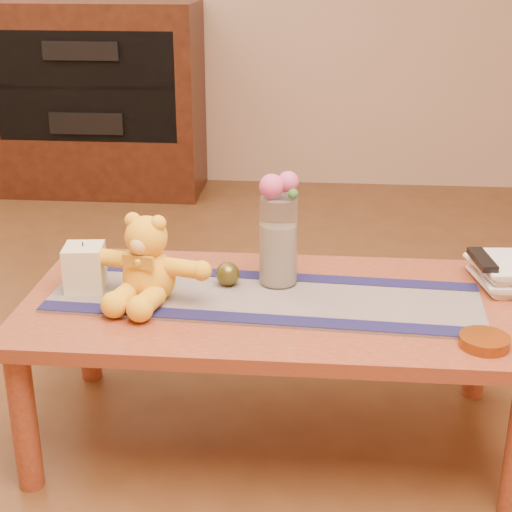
# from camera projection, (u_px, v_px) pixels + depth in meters

# --- Properties ---
(floor) EXTENTS (5.50, 5.50, 0.00)m
(floor) POSITION_uv_depth(u_px,v_px,m) (272.00, 435.00, 2.33)
(floor) COLOR #543018
(floor) RESTS_ON ground
(coffee_table_top) EXTENTS (1.40, 0.70, 0.04)m
(coffee_table_top) POSITION_uv_depth(u_px,v_px,m) (274.00, 306.00, 2.17)
(coffee_table_top) COLOR maroon
(coffee_table_top) RESTS_ON floor
(table_leg_fl) EXTENTS (0.07, 0.07, 0.41)m
(table_leg_fl) POSITION_uv_depth(u_px,v_px,m) (24.00, 421.00, 2.04)
(table_leg_fl) COLOR maroon
(table_leg_fl) RESTS_ON floor
(table_leg_bl) EXTENTS (0.07, 0.07, 0.41)m
(table_leg_bl) POSITION_uv_depth(u_px,v_px,m) (88.00, 323.00, 2.57)
(table_leg_bl) COLOR maroon
(table_leg_bl) RESTS_ON floor
(table_leg_br) EXTENTS (0.07, 0.07, 0.41)m
(table_leg_br) POSITION_uv_depth(u_px,v_px,m) (478.00, 339.00, 2.47)
(table_leg_br) COLOR maroon
(table_leg_br) RESTS_ON floor
(persian_runner) EXTENTS (1.22, 0.42, 0.01)m
(persian_runner) POSITION_uv_depth(u_px,v_px,m) (265.00, 298.00, 2.17)
(persian_runner) COLOR #1B1843
(persian_runner) RESTS_ON coffee_table_top
(runner_border_near) EXTENTS (1.20, 0.13, 0.00)m
(runner_border_near) POSITION_uv_depth(u_px,v_px,m) (258.00, 319.00, 2.03)
(runner_border_near) COLOR #16153F
(runner_border_near) RESTS_ON persian_runner
(runner_border_far) EXTENTS (1.20, 0.13, 0.00)m
(runner_border_far) POSITION_uv_depth(u_px,v_px,m) (271.00, 276.00, 2.30)
(runner_border_far) COLOR #16153F
(runner_border_far) RESTS_ON persian_runner
(teddy_bear) EXTENTS (0.40, 0.36, 0.23)m
(teddy_bear) POSITION_uv_depth(u_px,v_px,m) (148.00, 259.00, 2.12)
(teddy_bear) COLOR yellow
(teddy_bear) RESTS_ON persian_runner
(pillar_candle) EXTENTS (0.12, 0.12, 0.13)m
(pillar_candle) POSITION_uv_depth(u_px,v_px,m) (85.00, 267.00, 2.19)
(pillar_candle) COLOR beige
(pillar_candle) RESTS_ON persian_runner
(candle_wick) EXTENTS (0.00, 0.00, 0.01)m
(candle_wick) POSITION_uv_depth(u_px,v_px,m) (83.00, 244.00, 2.17)
(candle_wick) COLOR black
(candle_wick) RESTS_ON pillar_candle
(glass_vase) EXTENTS (0.11, 0.11, 0.26)m
(glass_vase) POSITION_uv_depth(u_px,v_px,m) (278.00, 241.00, 2.21)
(glass_vase) COLOR silver
(glass_vase) RESTS_ON persian_runner
(potpourri_fill) EXTENTS (0.09, 0.09, 0.18)m
(potpourri_fill) POSITION_uv_depth(u_px,v_px,m) (278.00, 254.00, 2.22)
(potpourri_fill) COLOR beige
(potpourri_fill) RESTS_ON glass_vase
(rose_left) EXTENTS (0.07, 0.07, 0.07)m
(rose_left) POSITION_uv_depth(u_px,v_px,m) (272.00, 186.00, 2.14)
(rose_left) COLOR #CA4778
(rose_left) RESTS_ON glass_vase
(rose_right) EXTENTS (0.06, 0.06, 0.06)m
(rose_right) POSITION_uv_depth(u_px,v_px,m) (288.00, 182.00, 2.15)
(rose_right) COLOR #CA4778
(rose_right) RESTS_ON glass_vase
(blue_flower_back) EXTENTS (0.04, 0.04, 0.04)m
(blue_flower_back) POSITION_uv_depth(u_px,v_px,m) (283.00, 184.00, 2.18)
(blue_flower_back) COLOR #5366B5
(blue_flower_back) RESTS_ON glass_vase
(blue_flower_side) EXTENTS (0.04, 0.04, 0.04)m
(blue_flower_side) POSITION_uv_depth(u_px,v_px,m) (269.00, 188.00, 2.17)
(blue_flower_side) COLOR #5366B5
(blue_flower_side) RESTS_ON glass_vase
(leaf_sprig) EXTENTS (0.03, 0.03, 0.03)m
(leaf_sprig) POSITION_uv_depth(u_px,v_px,m) (293.00, 194.00, 2.13)
(leaf_sprig) COLOR #33662D
(leaf_sprig) RESTS_ON glass_vase
(bronze_ball) EXTENTS (0.09, 0.09, 0.07)m
(bronze_ball) POSITION_uv_depth(u_px,v_px,m) (228.00, 274.00, 2.23)
(bronze_ball) COLOR #4C4619
(bronze_ball) RESTS_ON persian_runner
(book_bottom) EXTENTS (0.20, 0.25, 0.02)m
(book_bottom) POSITION_uv_depth(u_px,v_px,m) (478.00, 282.00, 2.25)
(book_bottom) COLOR beige
(book_bottom) RESTS_ON coffee_table_top
(book_lower) EXTENTS (0.17, 0.23, 0.02)m
(book_lower) POSITION_uv_depth(u_px,v_px,m) (481.00, 277.00, 2.24)
(book_lower) COLOR beige
(book_lower) RESTS_ON book_bottom
(book_upper) EXTENTS (0.21, 0.25, 0.02)m
(book_upper) POSITION_uv_depth(u_px,v_px,m) (477.00, 270.00, 2.24)
(book_upper) COLOR beige
(book_upper) RESTS_ON book_lower
(book_top) EXTENTS (0.18, 0.24, 0.02)m
(book_top) POSITION_uv_depth(u_px,v_px,m) (482.00, 264.00, 2.23)
(book_top) COLOR beige
(book_top) RESTS_ON book_upper
(tv_remote) EXTENTS (0.06, 0.16, 0.02)m
(tv_remote) POSITION_uv_depth(u_px,v_px,m) (482.00, 260.00, 2.22)
(tv_remote) COLOR black
(tv_remote) RESTS_ON book_top
(amber_dish) EXTENTS (0.13, 0.13, 0.03)m
(amber_dish) POSITION_uv_depth(u_px,v_px,m) (484.00, 341.00, 1.90)
(amber_dish) COLOR #BF5914
(amber_dish) RESTS_ON coffee_table_top
(media_cabinet) EXTENTS (1.20, 0.50, 1.10)m
(media_cabinet) POSITION_uv_depth(u_px,v_px,m) (98.00, 100.00, 4.52)
(media_cabinet) COLOR black
(media_cabinet) RESTS_ON floor
(cabinet_cavity) EXTENTS (1.02, 0.03, 0.61)m
(cabinet_cavity) POSITION_uv_depth(u_px,v_px,m) (85.00, 87.00, 4.26)
(cabinet_cavity) COLOR black
(cabinet_cavity) RESTS_ON media_cabinet
(cabinet_shelf) EXTENTS (1.02, 0.20, 0.02)m
(cabinet_shelf) POSITION_uv_depth(u_px,v_px,m) (89.00, 85.00, 4.34)
(cabinet_shelf) COLOR black
(cabinet_shelf) RESTS_ON media_cabinet
(stereo_upper) EXTENTS (0.42, 0.28, 0.10)m
(stereo_upper) POSITION_uv_depth(u_px,v_px,m) (87.00, 48.00, 4.29)
(stereo_upper) COLOR black
(stereo_upper) RESTS_ON media_cabinet
(stereo_lower) EXTENTS (0.42, 0.28, 0.12)m
(stereo_lower) POSITION_uv_depth(u_px,v_px,m) (93.00, 119.00, 4.43)
(stereo_lower) COLOR black
(stereo_lower) RESTS_ON media_cabinet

